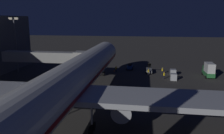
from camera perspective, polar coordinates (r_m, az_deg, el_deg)
ground_plane at (r=43.61m, az=-6.73°, el=-8.26°), size 320.00×320.00×0.00m
airliner_at_gate at (r=32.66m, az=-11.61°, el=-4.55°), size 48.41×70.32×19.58m
jet_bridge at (r=56.66m, az=-15.29°, el=2.44°), size 21.87×3.40×7.53m
apron_floodlight_mast at (r=69.16m, az=-23.51°, el=6.26°), size 2.90×0.50×15.61m
belt_loader at (r=65.00m, az=9.50°, el=-0.69°), size 1.96×8.06×3.60m
catering_truck at (r=64.43m, az=23.59°, el=-0.68°), size 2.36×5.64×3.89m
baggage_tug_lead at (r=68.09m, az=4.61°, el=-0.03°), size 1.86×2.73×1.95m
baggage_container_near_belt at (r=58.30m, az=15.51°, el=-2.48°), size 1.53×1.52×1.68m
baggage_container_mid_row at (r=63.67m, az=15.39°, el=-1.29°), size 1.53×1.88×1.59m
ground_crew_near_nose_gear at (r=61.61m, az=9.31°, el=-1.25°), size 0.40×0.40×1.82m
ground_crew_by_belt_loader at (r=64.19m, az=12.79°, el=-0.87°), size 0.40×0.40×1.78m
ground_crew_marshaller_fwd at (r=58.74m, az=13.21°, el=-2.03°), size 0.40×0.40×1.91m
ground_crew_under_port_wing at (r=65.11m, az=1.06°, el=-0.42°), size 0.40×0.40×1.71m
traffic_cone_nose_port at (r=65.68m, az=0.61°, el=-0.90°), size 0.36×0.36×0.55m
traffic_cone_nose_starboard at (r=66.42m, az=-3.15°, el=-0.77°), size 0.36×0.36×0.55m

